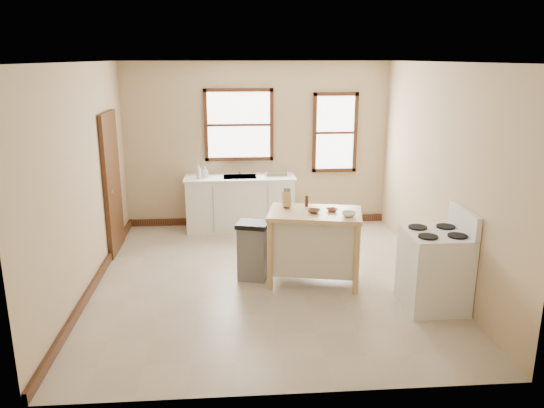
{
  "coord_description": "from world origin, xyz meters",
  "views": [
    {
      "loc": [
        -0.44,
        -6.51,
        2.86
      ],
      "look_at": [
        0.1,
        0.4,
        0.93
      ],
      "focal_mm": 35.0,
      "sensor_mm": 36.0,
      "label": 1
    }
  ],
  "objects_px": {
    "bowl_b": "(332,210)",
    "gas_stove": "(435,259)",
    "soap_bottle_b": "(205,172)",
    "bowl_a": "(314,211)",
    "bowl_c": "(349,214)",
    "trash_bin": "(253,251)",
    "pepper_grinder": "(307,201)",
    "knife_block": "(287,200)",
    "dish_rack": "(276,173)",
    "kitchen_island": "(314,247)",
    "soap_bottle_a": "(199,172)"
  },
  "relations": [
    {
      "from": "bowl_b",
      "to": "gas_stove",
      "type": "height_order",
      "value": "gas_stove"
    },
    {
      "from": "soap_bottle_b",
      "to": "bowl_a",
      "type": "bearing_deg",
      "value": -70.74
    },
    {
      "from": "bowl_c",
      "to": "soap_bottle_b",
      "type": "bearing_deg",
      "value": 126.7
    },
    {
      "from": "trash_bin",
      "to": "pepper_grinder",
      "type": "bearing_deg",
      "value": 22.48
    },
    {
      "from": "soap_bottle_b",
      "to": "bowl_b",
      "type": "xyz_separation_m",
      "value": [
        1.71,
        -2.27,
        -0.03
      ]
    },
    {
      "from": "knife_block",
      "to": "pepper_grinder",
      "type": "height_order",
      "value": "knife_block"
    },
    {
      "from": "dish_rack",
      "to": "bowl_b",
      "type": "relative_size",
      "value": 2.59
    },
    {
      "from": "bowl_c",
      "to": "gas_stove",
      "type": "distance_m",
      "value": 1.14
    },
    {
      "from": "bowl_b",
      "to": "soap_bottle_b",
      "type": "bearing_deg",
      "value": 126.89
    },
    {
      "from": "dish_rack",
      "to": "knife_block",
      "type": "xyz_separation_m",
      "value": [
        -0.04,
        -2.09,
        0.09
      ]
    },
    {
      "from": "dish_rack",
      "to": "bowl_c",
      "type": "xyz_separation_m",
      "value": [
        0.68,
        -2.55,
        0.02
      ]
    },
    {
      "from": "kitchen_island",
      "to": "pepper_grinder",
      "type": "relative_size",
      "value": 7.81
    },
    {
      "from": "pepper_grinder",
      "to": "bowl_a",
      "type": "height_order",
      "value": "pepper_grinder"
    },
    {
      "from": "soap_bottle_b",
      "to": "bowl_b",
      "type": "distance_m",
      "value": 2.84
    },
    {
      "from": "kitchen_island",
      "to": "trash_bin",
      "type": "height_order",
      "value": "kitchen_island"
    },
    {
      "from": "soap_bottle_b",
      "to": "trash_bin",
      "type": "xyz_separation_m",
      "value": [
        0.7,
        -2.11,
        -0.62
      ]
    },
    {
      "from": "trash_bin",
      "to": "gas_stove",
      "type": "height_order",
      "value": "gas_stove"
    },
    {
      "from": "dish_rack",
      "to": "bowl_b",
      "type": "height_order",
      "value": "dish_rack"
    },
    {
      "from": "soap_bottle_b",
      "to": "gas_stove",
      "type": "relative_size",
      "value": 0.15
    },
    {
      "from": "bowl_b",
      "to": "knife_block",
      "type": "bearing_deg",
      "value": 158.12
    },
    {
      "from": "soap_bottle_b",
      "to": "bowl_a",
      "type": "height_order",
      "value": "soap_bottle_b"
    },
    {
      "from": "kitchen_island",
      "to": "bowl_b",
      "type": "relative_size",
      "value": 8.13
    },
    {
      "from": "knife_block",
      "to": "gas_stove",
      "type": "bearing_deg",
      "value": -36.53
    },
    {
      "from": "soap_bottle_b",
      "to": "kitchen_island",
      "type": "xyz_separation_m",
      "value": [
        1.49,
        -2.28,
        -0.53
      ]
    },
    {
      "from": "soap_bottle_a",
      "to": "bowl_a",
      "type": "bearing_deg",
      "value": -78.52
    },
    {
      "from": "soap_bottle_a",
      "to": "pepper_grinder",
      "type": "bearing_deg",
      "value": -75.62
    },
    {
      "from": "soap_bottle_a",
      "to": "trash_bin",
      "type": "distance_m",
      "value": 2.29
    },
    {
      "from": "pepper_grinder",
      "to": "trash_bin",
      "type": "xyz_separation_m",
      "value": [
        -0.72,
        -0.09,
        -0.64
      ]
    },
    {
      "from": "pepper_grinder",
      "to": "soap_bottle_b",
      "type": "bearing_deg",
      "value": 124.92
    },
    {
      "from": "pepper_grinder",
      "to": "gas_stove",
      "type": "bearing_deg",
      "value": -37.57
    },
    {
      "from": "gas_stove",
      "to": "pepper_grinder",
      "type": "bearing_deg",
      "value": 142.43
    },
    {
      "from": "soap_bottle_a",
      "to": "bowl_a",
      "type": "distance_m",
      "value": 2.75
    },
    {
      "from": "pepper_grinder",
      "to": "trash_bin",
      "type": "relative_size",
      "value": 0.19
    },
    {
      "from": "soap_bottle_a",
      "to": "pepper_grinder",
      "type": "distance_m",
      "value": 2.48
    },
    {
      "from": "kitchen_island",
      "to": "pepper_grinder",
      "type": "bearing_deg",
      "value": 118.11
    },
    {
      "from": "soap_bottle_a",
      "to": "trash_bin",
      "type": "height_order",
      "value": "soap_bottle_a"
    },
    {
      "from": "bowl_a",
      "to": "bowl_c",
      "type": "xyz_separation_m",
      "value": [
        0.41,
        -0.19,
        0.01
      ]
    },
    {
      "from": "bowl_a",
      "to": "bowl_b",
      "type": "xyz_separation_m",
      "value": [
        0.24,
        0.05,
        -0.0
      ]
    },
    {
      "from": "soap_bottle_a",
      "to": "bowl_c",
      "type": "height_order",
      "value": "soap_bottle_a"
    },
    {
      "from": "dish_rack",
      "to": "pepper_grinder",
      "type": "height_order",
      "value": "pepper_grinder"
    },
    {
      "from": "bowl_b",
      "to": "gas_stove",
      "type": "distance_m",
      "value": 1.39
    },
    {
      "from": "knife_block",
      "to": "soap_bottle_b",
      "type": "bearing_deg",
      "value": 114.85
    },
    {
      "from": "bowl_c",
      "to": "pepper_grinder",
      "type": "bearing_deg",
      "value": 133.32
    },
    {
      "from": "soap_bottle_a",
      "to": "dish_rack",
      "type": "relative_size",
      "value": 0.62
    },
    {
      "from": "bowl_a",
      "to": "dish_rack",
      "type": "bearing_deg",
      "value": 96.66
    },
    {
      "from": "dish_rack",
      "to": "gas_stove",
      "type": "height_order",
      "value": "gas_stove"
    },
    {
      "from": "pepper_grinder",
      "to": "bowl_a",
      "type": "bearing_deg",
      "value": -80.15
    },
    {
      "from": "soap_bottle_b",
      "to": "bowl_a",
      "type": "xyz_separation_m",
      "value": [
        1.47,
        -2.32,
        -0.03
      ]
    },
    {
      "from": "knife_block",
      "to": "soap_bottle_a",
      "type": "bearing_deg",
      "value": 117.78
    },
    {
      "from": "dish_rack",
      "to": "trash_bin",
      "type": "distance_m",
      "value": 2.28
    }
  ]
}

